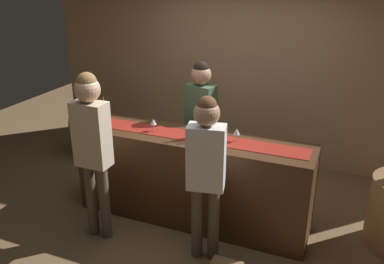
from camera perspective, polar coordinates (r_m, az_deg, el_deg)
ground_plane at (r=4.84m, az=0.01°, el=-11.68°), size 10.00×10.00×0.00m
back_wall at (r=5.96m, az=7.15°, el=9.85°), size 6.00×0.12×2.90m
bar_counter at (r=4.58m, az=0.01°, el=-6.43°), size 2.58×0.60×1.00m
counter_runner_cloth at (r=4.36m, az=0.01°, el=-0.58°), size 2.45×0.28×0.01m
wine_bottle_clear at (r=4.26m, az=2.71°, el=0.43°), size 0.07×0.07×0.30m
wine_bottle_green at (r=4.29m, az=0.77°, el=0.61°), size 0.07×0.07×0.30m
wine_bottle_amber at (r=4.91m, az=-12.04°, el=2.90°), size 0.07×0.07×0.30m
wine_glass_near_customer at (r=4.48m, az=-5.34°, el=1.37°), size 0.07×0.07×0.14m
wine_glass_mid_counter at (r=4.22m, az=6.16°, el=-0.01°), size 0.07×0.07×0.14m
bartender at (r=4.90m, az=1.21°, el=2.35°), size 0.38×0.27×1.68m
customer_sipping at (r=3.75m, az=1.95°, el=-4.38°), size 0.37×0.27×1.65m
customer_browsing at (r=4.15m, az=-13.59°, el=-0.94°), size 0.34×0.25×1.77m
potted_plant_tall at (r=6.28m, az=-14.09°, el=0.65°), size 0.56×0.56×0.82m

